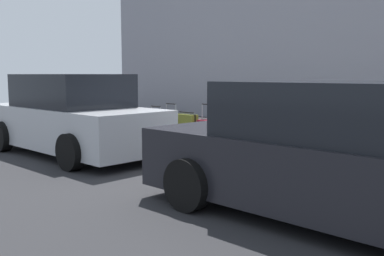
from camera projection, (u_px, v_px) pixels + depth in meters
ground_plane at (227, 165)px, 8.04m from camera, size 40.00×40.00×0.00m
sidewalk_curb at (301, 145)px, 9.77m from camera, size 18.00×5.00×0.14m
suitcase_olive_1 at (359, 149)px, 6.81m from camera, size 0.48×0.22×0.97m
suitcase_black_2 at (324, 147)px, 7.11m from camera, size 0.37×0.24×0.87m
suitcase_navy_3 at (296, 144)px, 7.47m from camera, size 0.41×0.22×0.96m
suitcase_silver_4 at (273, 138)px, 7.90m from camera, size 0.43×0.26×1.00m
suitcase_teal_5 at (248, 141)px, 8.25m from camera, size 0.40×0.21×0.81m
suitcase_red_6 at (229, 137)px, 8.67m from camera, size 0.41×0.21×0.62m
suitcase_maroon_7 at (208, 134)px, 8.98m from camera, size 0.38×0.26×0.91m
suitcase_olive_8 at (187, 130)px, 9.33m from camera, size 0.50×0.20×0.72m
suitcase_black_9 at (171, 129)px, 9.77m from camera, size 0.38×0.18×0.87m
suitcase_navy_10 at (156, 128)px, 10.14m from camera, size 0.43×0.22×0.78m
fire_hydrant at (129, 119)px, 10.84m from camera, size 0.39×0.21×0.79m
bollard_post at (113, 121)px, 11.08m from camera, size 0.12×0.12×0.66m
parked_car_charcoal_0 at (338, 155)px, 4.93m from camera, size 4.58×2.20×1.55m
parked_car_silver_1 at (72, 117)px, 9.02m from camera, size 4.46×2.04×1.64m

